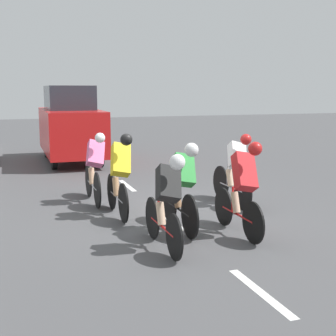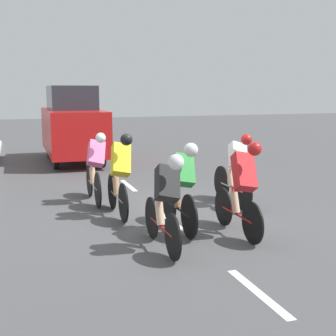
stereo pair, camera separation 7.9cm
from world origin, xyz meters
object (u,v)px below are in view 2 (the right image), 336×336
Objects in this scene: cyclist_pink at (95,167)px; cyclist_green at (182,185)px; cyclist_white at (236,168)px; cyclist_yellow at (120,173)px; cyclist_red at (242,186)px; cyclist_black at (166,199)px; support_car at (73,125)px.

cyclist_green is (-1.02, 2.40, 0.02)m from cyclist_pink.
cyclist_yellow is (2.39, 0.09, 0.05)m from cyclist_white.
cyclist_pink is (1.84, -2.93, -0.05)m from cyclist_red.
cyclist_red reaches higher than cyclist_white.
support_car is (0.22, -8.97, 0.43)m from cyclist_black.
cyclist_pink is at bearing -78.30° from cyclist_yellow.
cyclist_white is 1.01× the size of cyclist_red.
cyclist_green is at bearing 38.64° from cyclist_white.
cyclist_black is at bearing 11.21° from cyclist_red.
cyclist_red reaches higher than cyclist_green.
cyclist_red is at bearing 66.38° from cyclist_white.
cyclist_pink is 3.23m from cyclist_black.
support_car reaches higher than cyclist_black.
cyclist_green is at bearing 122.64° from cyclist_yellow.
cyclist_white is at bearing 109.03° from support_car.
cyclist_black is at bearing 98.55° from cyclist_pink.
cyclist_red is 1.39m from cyclist_black.
cyclist_yellow is 2.01m from cyclist_black.
cyclist_green is at bearing 112.95° from cyclist_pink.
cyclist_white is at bearing 157.15° from cyclist_pink.
cyclist_yellow is 0.96× the size of cyclist_pink.
cyclist_red is (0.79, 1.82, 0.05)m from cyclist_white.
support_car is (0.76, -8.18, 0.41)m from cyclist_green.
cyclist_white is 3.00m from cyclist_black.
cyclist_black is at bearing 91.39° from support_car.
cyclist_black is at bearing 44.06° from cyclist_white.
cyclist_red is at bearing 100.29° from support_car.
cyclist_yellow reaches higher than cyclist_white.
cyclist_yellow is (1.59, -1.72, 0.00)m from cyclist_red.
cyclist_yellow is at bearing 89.89° from support_car.
cyclist_black is (1.36, 0.27, -0.05)m from cyclist_red.
support_car is (1.58, -8.70, 0.38)m from cyclist_red.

